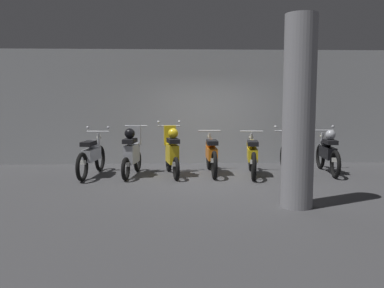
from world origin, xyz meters
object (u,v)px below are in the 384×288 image
Objects in this scene: motorbike_slot_0 at (92,155)px; motorbike_slot_2 at (172,152)px; motorbike_slot_4 at (252,155)px; support_pillar at (299,113)px; motorbike_slot_5 at (290,154)px; motorbike_slot_1 at (132,152)px; motorbike_slot_3 at (211,154)px; motorbike_slot_6 at (328,152)px.

motorbike_slot_0 is 1.90m from motorbike_slot_2.
support_pillar is (0.22, -2.86, 1.10)m from motorbike_slot_4.
motorbike_slot_4 is at bearing -171.96° from motorbike_slot_5.
motorbike_slot_1 is at bearing -178.73° from motorbike_slot_5.
motorbike_slot_2 is at bearing -178.20° from motorbike_slot_5.
motorbike_slot_2 is 1.92m from motorbike_slot_4.
motorbike_slot_1 is at bearing -174.61° from motorbike_slot_3.
motorbike_slot_3 is 1.00× the size of motorbike_slot_5.
motorbike_slot_0 is 0.96m from motorbike_slot_1.
motorbike_slot_0 is at bearing 178.78° from motorbike_slot_4.
support_pillar is (3.08, -2.91, 1.02)m from motorbike_slot_1.
motorbike_slot_3 is at bearing 177.14° from motorbike_slot_5.
motorbike_slot_4 is 0.61× the size of support_pillar.
motorbike_slot_6 is (5.72, 0.13, 0.04)m from motorbike_slot_0.
motorbike_slot_4 is at bearing 94.38° from support_pillar.
support_pillar is at bearing -69.17° from motorbike_slot_3.
motorbike_slot_6 is at bearing 6.24° from motorbike_slot_4.
motorbike_slot_3 is at bearing 166.50° from motorbike_slot_4.
support_pillar is at bearing -43.40° from motorbike_slot_1.
motorbike_slot_3 is 3.49m from support_pillar.
motorbike_slot_1 is 0.53× the size of support_pillar.
motorbike_slot_5 is (0.95, 0.13, 0.00)m from motorbike_slot_4.
motorbike_slot_6 is (4.76, 0.16, -0.04)m from motorbike_slot_1.
support_pillar is (-0.73, -3.00, 1.10)m from motorbike_slot_5.
motorbike_slot_6 reaches higher than motorbike_slot_4.
motorbike_slot_2 is (1.90, -0.04, 0.08)m from motorbike_slot_0.
motorbike_slot_3 is 1.91m from motorbike_slot_5.
motorbike_slot_1 is 0.86× the size of motorbike_slot_6.
motorbike_slot_4 is (2.86, -0.05, -0.08)m from motorbike_slot_1.
motorbike_slot_6 is (0.95, 0.07, 0.04)m from motorbike_slot_5.
motorbike_slot_5 is at bearing -175.57° from motorbike_slot_6.
support_pillar is (-1.68, -3.07, 1.06)m from motorbike_slot_6.
motorbike_slot_6 is 0.61× the size of support_pillar.
motorbike_slot_3 is 1.00× the size of motorbike_slot_6.
motorbike_slot_2 is 3.82m from motorbike_slot_6.
motorbike_slot_4 is 1.00× the size of motorbike_slot_5.
motorbike_slot_0 is 1.00× the size of motorbike_slot_5.
motorbike_slot_5 is (2.86, 0.09, -0.08)m from motorbike_slot_2.
motorbike_slot_2 is 0.86× the size of motorbike_slot_6.
motorbike_slot_3 is at bearing 10.96° from motorbike_slot_2.
motorbike_slot_2 is 0.98m from motorbike_slot_3.
motorbike_slot_1 reaches higher than motorbike_slot_0.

